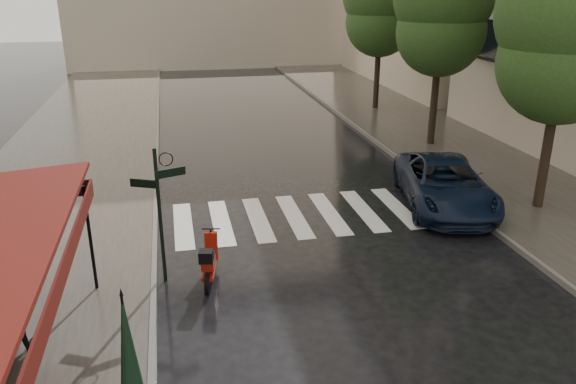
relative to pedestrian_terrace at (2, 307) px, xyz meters
name	(u,v)px	position (x,y,z in m)	size (l,w,h in m)	color
ground	(234,354)	(3.95, -0.83, -1.00)	(120.00, 120.00, 0.00)	black
sidewalk_near	(71,166)	(-0.55, 11.17, -0.94)	(6.00, 60.00, 0.12)	#38332D
sidewalk_far	(447,143)	(14.20, 11.17, -0.94)	(5.50, 60.00, 0.12)	#38332D
curb_near	(157,161)	(2.50, 11.17, -0.93)	(0.12, 60.00, 0.16)	#595651
curb_far	(383,147)	(11.40, 11.17, -0.93)	(0.12, 60.00, 0.16)	#595651
crosswalk	(312,214)	(6.93, 5.17, -1.00)	(7.85, 3.20, 0.01)	silver
signpost	(159,205)	(2.76, 2.17, 0.83)	(1.17, 0.29, 3.10)	black
tree_near	(568,23)	(13.55, 4.17, 4.32)	(3.80, 3.80, 7.99)	black
tree_mid	(443,2)	(13.45, 11.17, 4.59)	(3.80, 3.80, 8.34)	black
tree_far	(381,0)	(13.65, 18.17, 4.46)	(3.80, 3.80, 8.16)	black
pedestrian_terrace	(2,307)	(0.00, 0.00, 0.00)	(0.86, 0.67, 1.76)	black
scooter	(209,262)	(3.74, 1.93, -0.52)	(0.57, 1.56, 1.04)	black
parked_car	(445,184)	(10.95, 5.03, -0.30)	(2.33, 5.06, 1.41)	black
parasol_back	(129,356)	(2.30, -2.34, 0.33)	(0.42, 0.42, 2.25)	black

